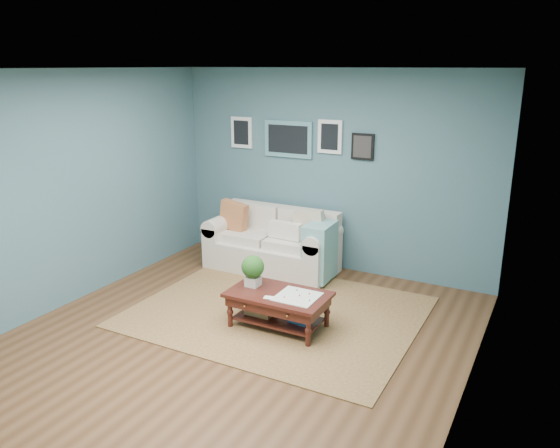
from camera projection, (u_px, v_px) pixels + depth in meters
The scene contains 4 objects.
room_shell at pixel (232, 213), 5.27m from camera, with size 5.00×5.02×2.70m.
area_rug at pixel (277, 312), 6.27m from camera, with size 3.13×2.50×0.01m, color brown.
loveseat at pixel (278, 244), 7.46m from camera, with size 1.82×0.82×0.93m.
coffee_table at pixel (274, 298), 5.85m from camera, with size 1.07×0.63×0.75m.
Camera 1 is at (2.78, -4.22, 2.73)m, focal length 35.00 mm.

